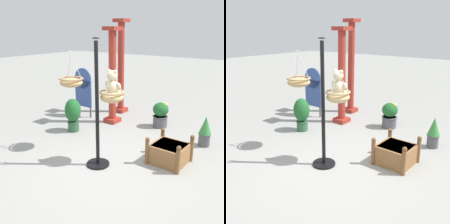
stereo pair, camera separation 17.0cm
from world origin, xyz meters
The scene contains 12 objects.
ground_plane centered at (0.00, 0.00, 0.00)m, with size 40.00×40.00×0.00m, color gray.
display_pole_central centered at (-0.24, -0.14, 0.74)m, with size 0.44×0.44×2.40m.
hanging_basket_with_teddy centered at (-0.09, 0.11, 1.35)m, with size 0.46×0.46×0.58m.
teddy_bear centered at (-0.09, 0.13, 1.57)m, with size 0.33×0.30×0.49m.
hanging_basket_left_high centered at (-1.16, 0.15, 1.49)m, with size 0.50×0.50×0.74m.
greenhouse_pillar_left centered at (-1.88, 3.00, 1.36)m, with size 0.38×0.38×2.82m.
greenhouse_pillar_right centered at (-1.50, 2.04, 1.25)m, with size 0.39×0.39×2.60m.
wooden_planter_box centered at (0.82, 0.78, 0.21)m, with size 0.74×0.73×0.56m.
potted_plant_flowering_red centered at (-1.89, 0.87, 0.48)m, with size 0.41×0.41×0.86m.
potted_plant_tall_leafy centered at (1.12, 1.98, 0.36)m, with size 0.28×0.28×0.70m.
potted_plant_bushy_green centered at (-0.24, 2.49, 0.35)m, with size 0.42×0.42×0.69m.
display_sign_board centered at (-2.53, 1.97, 0.86)m, with size 0.60×0.06×1.45m.
Camera 2 is at (2.88, -3.60, 2.54)m, focal length 42.58 mm.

